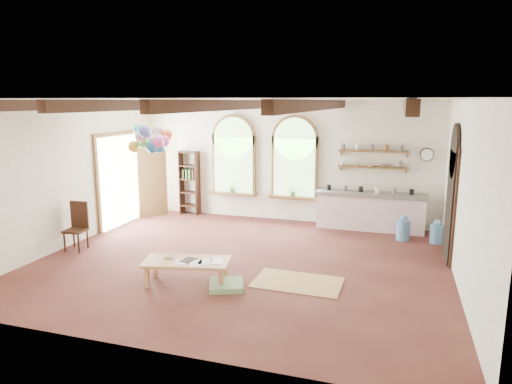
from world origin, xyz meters
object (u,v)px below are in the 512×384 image
at_px(coffee_table, 187,263).
at_px(balloon_cluster, 151,139).
at_px(side_chair, 77,236).
at_px(kitchen_counter, 370,211).

distance_m(coffee_table, balloon_cluster, 3.45).
xyz_separation_m(coffee_table, side_chair, (-3.11, 1.00, -0.08)).
height_order(kitchen_counter, balloon_cluster, balloon_cluster).
bearing_deg(kitchen_counter, side_chair, -149.23).
bearing_deg(coffee_table, balloon_cluster, 130.97).
bearing_deg(side_chair, kitchen_counter, 30.77).
height_order(side_chair, balloon_cluster, balloon_cluster).
bearing_deg(side_chair, coffee_table, -17.77).
relative_size(coffee_table, balloon_cluster, 1.39).
relative_size(kitchen_counter, coffee_table, 1.66).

